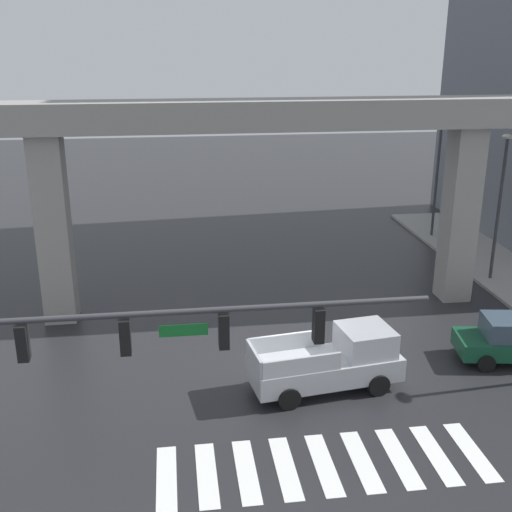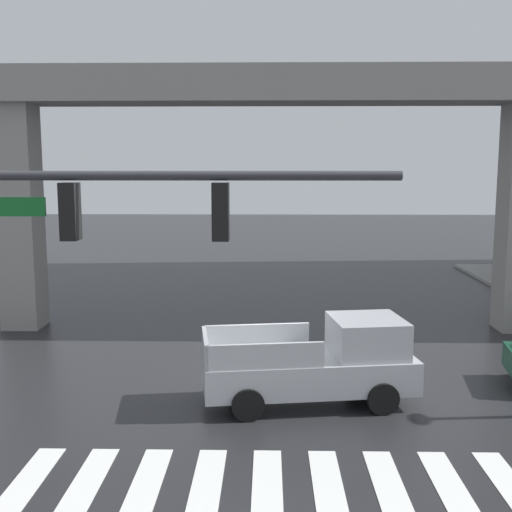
{
  "view_description": "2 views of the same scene",
  "coord_description": "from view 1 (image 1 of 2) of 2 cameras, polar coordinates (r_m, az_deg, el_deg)",
  "views": [
    {
      "loc": [
        -3.92,
        -19.86,
        11.31
      ],
      "look_at": [
        -0.65,
        4.11,
        3.06
      ],
      "focal_mm": 44.36,
      "sensor_mm": 36.0,
      "label": 1
    },
    {
      "loc": [
        0.01,
        -15.84,
        5.72
      ],
      "look_at": [
        -0.34,
        1.54,
        3.23
      ],
      "focal_mm": 43.58,
      "sensor_mm": 36.0,
      "label": 2
    }
  ],
  "objects": [
    {
      "name": "ground_plane",
      "position": [
        23.19,
        3.01,
        -10.4
      ],
      "size": [
        120.0,
        120.0,
        0.0
      ],
      "primitive_type": "plane",
      "color": "#232326"
    },
    {
      "name": "crosswalk_stripes",
      "position": [
        18.84,
        6.14,
        -18.17
      ],
      "size": [
        9.35,
        2.8,
        0.01
      ],
      "color": "silver",
      "rests_on": "ground"
    },
    {
      "name": "elevated_overpass",
      "position": [
        26.29,
        0.88,
        11.08
      ],
      "size": [
        59.42,
        2.01,
        9.08
      ],
      "color": "gray",
      "rests_on": "ground"
    },
    {
      "name": "pickup_truck",
      "position": [
        21.95,
        6.98,
        -9.38
      ],
      "size": [
        5.31,
        2.61,
        2.08
      ],
      "color": "#A8AAAF",
      "rests_on": "ground"
    },
    {
      "name": "traffic_signal_mast",
      "position": [
        14.66,
        -12.18,
        -8.58
      ],
      "size": [
        10.89,
        0.32,
        6.2
      ],
      "color": "#38383D",
      "rests_on": "ground"
    },
    {
      "name": "street_lamp_mid_block",
      "position": [
        32.32,
        21.22,
        5.49
      ],
      "size": [
        0.44,
        0.7,
        7.24
      ],
      "color": "#38383D",
      "rests_on": "ground"
    },
    {
      "name": "street_lamp_far_north",
      "position": [
        38.79,
        16.09,
        8.07
      ],
      "size": [
        0.44,
        0.7,
        7.24
      ],
      "color": "#38383D",
      "rests_on": "ground"
    }
  ]
}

